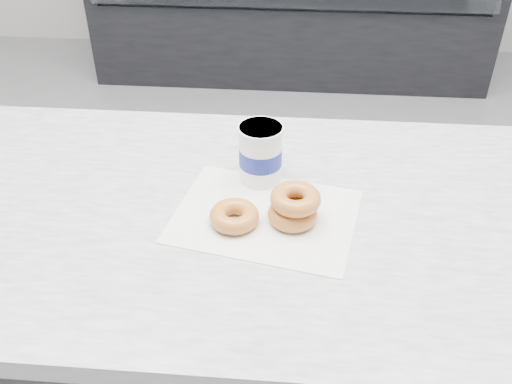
# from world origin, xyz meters

# --- Properties ---
(ground) EXTENTS (5.00, 5.00, 0.00)m
(ground) POSITION_xyz_m (0.00, 0.00, 0.00)
(ground) COLOR gray
(ground) RESTS_ON ground
(counter) EXTENTS (3.06, 0.76, 0.90)m
(counter) POSITION_xyz_m (0.00, -0.60, 0.45)
(counter) COLOR #333335
(counter) RESTS_ON ground
(wax_paper) EXTENTS (0.38, 0.32, 0.00)m
(wax_paper) POSITION_xyz_m (0.02, -0.61, 0.90)
(wax_paper) COLOR silver
(wax_paper) RESTS_ON counter
(donut_single) EXTENTS (0.10, 0.10, 0.03)m
(donut_single) POSITION_xyz_m (-0.04, -0.64, 0.92)
(donut_single) COLOR orange
(donut_single) RESTS_ON wax_paper
(donut_stack) EXTENTS (0.11, 0.11, 0.07)m
(donut_stack) POSITION_xyz_m (0.07, -0.62, 0.94)
(donut_stack) COLOR orange
(donut_stack) RESTS_ON wax_paper
(coffee_cup) EXTENTS (0.10, 0.10, 0.12)m
(coffee_cup) POSITION_xyz_m (-0.00, -0.49, 0.96)
(coffee_cup) COLOR white
(coffee_cup) RESTS_ON counter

